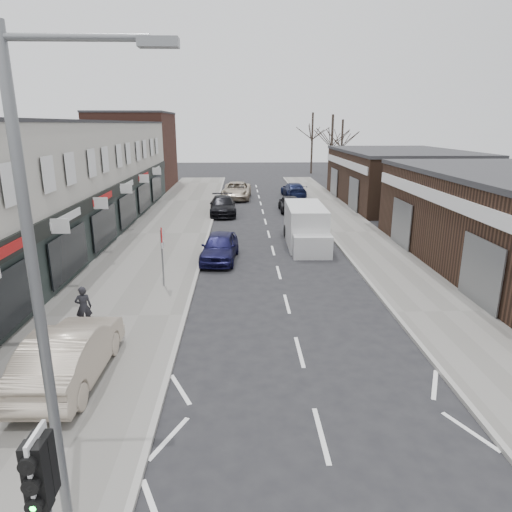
{
  "coord_description": "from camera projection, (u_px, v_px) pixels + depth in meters",
  "views": [
    {
      "loc": [
        -1.81,
        -6.91,
        6.91
      ],
      "look_at": [
        -1.31,
        7.94,
        2.6
      ],
      "focal_mm": 32.0,
      "sensor_mm": 36.0,
      "label": 1
    }
  ],
  "objects": [
    {
      "name": "parked_car_right_c",
      "position": [
        293.0,
        190.0,
        44.84
      ],
      "size": [
        2.33,
        4.93,
        1.39
      ],
      "primitive_type": "imported",
      "rotation": [
        0.0,
        0.0,
        3.22
      ],
      "color": "#141B3E",
      "rests_on": "ground"
    },
    {
      "name": "right_unit_far",
      "position": [
        399.0,
        178.0,
        41.04
      ],
      "size": [
        10.0,
        16.0,
        4.5
      ],
      "primitive_type": "cube",
      "color": "#352218",
      "rests_on": "ground"
    },
    {
      "name": "parked_car_left_c",
      "position": [
        236.0,
        191.0,
        43.58
      ],
      "size": [
        2.99,
        5.85,
        1.58
      ],
      "primitive_type": "imported",
      "rotation": [
        0.0,
        0.0,
        -0.07
      ],
      "color": "#B6A792",
      "rests_on": "ground"
    },
    {
      "name": "pedestrian",
      "position": [
        84.0,
        307.0,
        15.64
      ],
      "size": [
        0.63,
        0.5,
        1.5
      ],
      "primitive_type": "imported",
      "rotation": [
        0.0,
        0.0,
        3.44
      ],
      "color": "black",
      "rests_on": "pavement_left"
    },
    {
      "name": "shop_terrace_left",
      "position": [
        35.0,
        186.0,
        25.91
      ],
      "size": [
        8.0,
        41.0,
        7.1
      ],
      "primitive_type": "cube",
      "color": "#B8B3A8",
      "rests_on": "ground"
    },
    {
      "name": "pavement_right",
      "position": [
        356.0,
        233.0,
        29.91
      ],
      "size": [
        3.5,
        64.0,
        0.12
      ],
      "primitive_type": "cube",
      "color": "slate",
      "rests_on": "ground"
    },
    {
      "name": "pavement_left",
      "position": [
        165.0,
        234.0,
        29.5
      ],
      "size": [
        5.5,
        64.0,
        0.12
      ],
      "primitive_type": "cube",
      "color": "slate",
      "rests_on": "ground"
    },
    {
      "name": "white_van",
      "position": [
        306.0,
        227.0,
        26.81
      ],
      "size": [
        2.23,
        6.06,
        2.34
      ],
      "rotation": [
        0.0,
        0.0,
        -0.02
      ],
      "color": "silver",
      "rests_on": "ground"
    },
    {
      "name": "traffic_light",
      "position": [
        43.0,
        487.0,
        5.87
      ],
      "size": [
        0.28,
        0.6,
        3.1
      ],
      "color": "slate",
      "rests_on": "pavement_left"
    },
    {
      "name": "brick_block_far",
      "position": [
        134.0,
        152.0,
        50.26
      ],
      "size": [
        8.0,
        10.0,
        8.0
      ],
      "primitive_type": "cube",
      "color": "#4B2820",
      "rests_on": "ground"
    },
    {
      "name": "tree_far_a",
      "position": [
        330.0,
        184.0,
        54.99
      ],
      "size": [
        3.6,
        3.6,
        8.0
      ],
      "primitive_type": null,
      "color": "#382D26",
      "rests_on": "ground"
    },
    {
      "name": "parked_car_right_b",
      "position": [
        290.0,
        203.0,
        37.22
      ],
      "size": [
        1.66,
        4.09,
        1.39
      ],
      "primitive_type": "imported",
      "rotation": [
        0.0,
        0.0,
        3.15
      ],
      "color": "black",
      "rests_on": "ground"
    },
    {
      "name": "parked_car_right_a",
      "position": [
        311.0,
        226.0,
        29.21
      ],
      "size": [
        1.69,
        3.99,
        1.28
      ],
      "primitive_type": "imported",
      "rotation": [
        0.0,
        0.0,
        3.23
      ],
      "color": "white",
      "rests_on": "ground"
    },
    {
      "name": "parked_car_left_b",
      "position": [
        223.0,
        206.0,
        35.93
      ],
      "size": [
        2.24,
        5.07,
        1.45
      ],
      "primitive_type": "imported",
      "rotation": [
        0.0,
        0.0,
        0.04
      ],
      "color": "black",
      "rests_on": "ground"
    },
    {
      "name": "street_lamp",
      "position": [
        49.0,
        293.0,
        6.42
      ],
      "size": [
        2.23,
        0.22,
        8.0
      ],
      "color": "slate",
      "rests_on": "pavement_left"
    },
    {
      "name": "sedan_on_pavement",
      "position": [
        70.0,
        353.0,
        12.42
      ],
      "size": [
        1.76,
        4.79,
        1.57
      ],
      "primitive_type": "imported",
      "rotation": [
        0.0,
        0.0,
        3.12
      ],
      "color": "#B6A692",
      "rests_on": "pavement_left"
    },
    {
      "name": "tree_far_c",
      "position": [
        311.0,
        173.0,
        66.49
      ],
      "size": [
        3.6,
        3.6,
        8.5
      ],
      "primitive_type": null,
      "color": "#382D26",
      "rests_on": "ground"
    },
    {
      "name": "tree_far_b",
      "position": [
        340.0,
        178.0,
        60.83
      ],
      "size": [
        3.6,
        3.6,
        7.5
      ],
      "primitive_type": null,
      "color": "#382D26",
      "rests_on": "ground"
    },
    {
      "name": "parked_car_left_a",
      "position": [
        220.0,
        247.0,
        23.84
      ],
      "size": [
        2.11,
        4.46,
        1.48
      ],
      "primitive_type": "imported",
      "rotation": [
        0.0,
        0.0,
        -0.09
      ],
      "color": "#13133B",
      "rests_on": "ground"
    },
    {
      "name": "warning_sign",
      "position": [
        162.0,
        239.0,
        19.36
      ],
      "size": [
        0.12,
        0.8,
        2.7
      ],
      "color": "slate",
      "rests_on": "pavement_left"
    },
    {
      "name": "ground",
      "position": [
        339.0,
        504.0,
        8.62
      ],
      "size": [
        160.0,
        160.0,
        0.0
      ],
      "primitive_type": "plane",
      "color": "black",
      "rests_on": "ground"
    }
  ]
}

